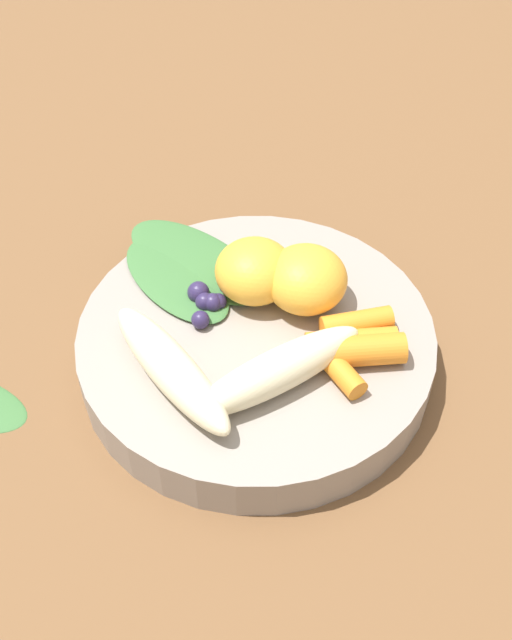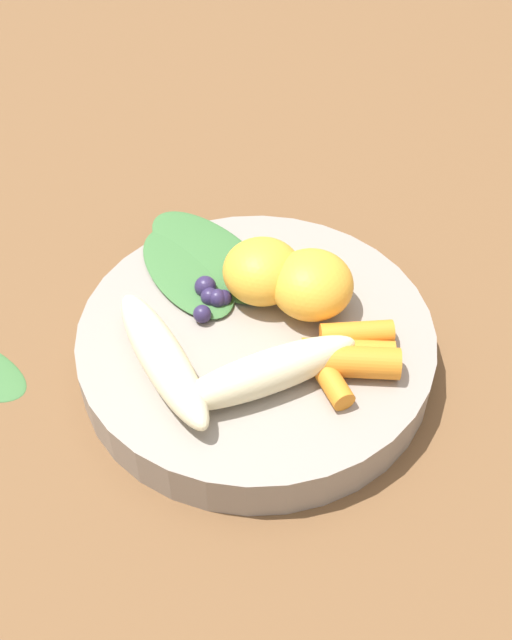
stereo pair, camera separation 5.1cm
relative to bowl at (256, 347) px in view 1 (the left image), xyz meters
The scene contains 13 objects.
ground_plane 0.02m from the bowl, ahead, with size 2.40×2.40×0.00m, color brown.
bowl is the anchor object (origin of this frame).
banana_peeled_left 0.05m from the bowl, 11.70° to the right, with size 0.12×0.03×0.03m, color beige.
banana_peeled_right 0.07m from the bowl, 78.31° to the right, with size 0.12×0.03×0.03m, color beige.
orange_segment_near 0.05m from the bowl, 153.17° to the left, with size 0.05×0.05×0.04m, color #F4A833.
orange_segment_far 0.06m from the bowl, 101.10° to the left, with size 0.05×0.05×0.04m, color #F4A833.
carrot_front 0.06m from the bowl, 25.49° to the left, with size 0.01×0.01×0.05m, color orange.
carrot_mid_left 0.07m from the bowl, 38.55° to the left, with size 0.02×0.02×0.06m, color orange.
carrot_mid_right 0.07m from the bowl, 47.78° to the left, with size 0.01×0.01×0.06m, color orange.
carrot_rear 0.07m from the bowl, 61.46° to the left, with size 0.02×0.02×0.05m, color orange.
blueberry_pile 0.04m from the bowl, 156.21° to the right, with size 0.04×0.05×0.02m.
kale_leaf_left 0.08m from the bowl, behind, with size 0.12×0.05×0.01m, color #3D7038.
kale_leaf_right 0.07m from the bowl, 158.15° to the right, with size 0.10×0.05×0.01m, color #3D7038.
Camera 1 is at (0.31, -0.16, 0.41)m, focal length 44.83 mm.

